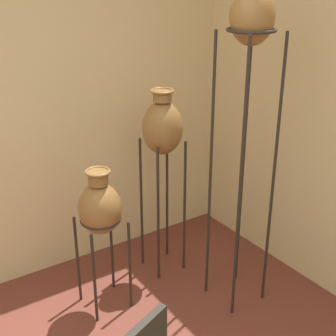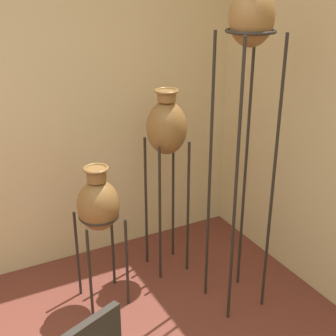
% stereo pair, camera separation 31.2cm
% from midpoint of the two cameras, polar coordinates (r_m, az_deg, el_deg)
% --- Properties ---
extents(vase_stand_tall, '(0.31, 0.31, 2.20)m').
position_cam_midpoint_polar(vase_stand_tall, '(2.82, 6.89, 15.96)').
color(vase_stand_tall, '#28231E').
rests_on(vase_stand_tall, ground_plane).
extents(vase_stand_medium, '(0.29, 0.29, 1.43)m').
position_cam_midpoint_polar(vase_stand_medium, '(3.32, -3.38, 4.53)').
color(vase_stand_medium, '#28231E').
rests_on(vase_stand_medium, ground_plane).
extents(vase_stand_short, '(0.28, 0.28, 1.03)m').
position_cam_midpoint_polar(vase_stand_short, '(3.10, -11.17, -5.01)').
color(vase_stand_short, '#28231E').
rests_on(vase_stand_short, ground_plane).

